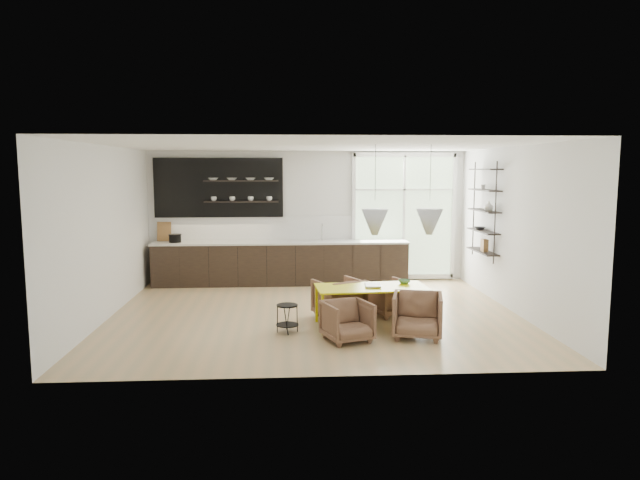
{
  "coord_description": "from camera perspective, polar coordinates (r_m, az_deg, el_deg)",
  "views": [
    {
      "loc": [
        -0.5,
        -9.65,
        2.51
      ],
      "look_at": [
        0.12,
        0.6,
        1.22
      ],
      "focal_mm": 32.0,
      "sensor_mm": 36.0,
      "label": 1
    }
  ],
  "objects": [
    {
      "name": "armchair_front_right",
      "position": [
        8.71,
        9.71,
        -7.44
      ],
      "size": [
        0.87,
        0.89,
        0.67
      ],
      "primitive_type": "imported",
      "rotation": [
        0.0,
        0.0,
        -0.24
      ],
      "color": "brown",
      "rests_on": "ground"
    },
    {
      "name": "table_book",
      "position": [
        9.17,
        4.52,
        -4.53
      ],
      "size": [
        0.28,
        0.36,
        0.03
      ],
      "primitive_type": "imported",
      "rotation": [
        0.0,
        0.0,
        -0.09
      ],
      "color": "white",
      "rests_on": "dining_table"
    },
    {
      "name": "armchair_back_right",
      "position": [
        9.95,
        6.92,
        -5.72
      ],
      "size": [
        0.89,
        0.89,
        0.61
      ],
      "primitive_type": "imported",
      "rotation": [
        0.0,
        0.0,
        3.6
      ],
      "color": "brown",
      "rests_on": "ground"
    },
    {
      "name": "room",
      "position": [
        10.85,
        2.25,
        1.58
      ],
      "size": [
        7.02,
        6.01,
        2.91
      ],
      "color": "tan",
      "rests_on": "ground"
    },
    {
      "name": "armchair_front_left",
      "position": [
        8.43,
        2.76,
        -8.11
      ],
      "size": [
        0.82,
        0.83,
        0.59
      ],
      "primitive_type": "imported",
      "rotation": [
        0.0,
        0.0,
        0.35
      ],
      "color": "brown",
      "rests_on": "ground"
    },
    {
      "name": "kitchen_run",
      "position": [
        12.49,
        -4.36,
        -1.68
      ],
      "size": [
        5.54,
        0.69,
        2.75
      ],
      "color": "black",
      "rests_on": "ground"
    },
    {
      "name": "armchair_back_left",
      "position": [
        9.69,
        1.9,
        -5.85
      ],
      "size": [
        0.96,
        0.97,
        0.67
      ],
      "primitive_type": "imported",
      "rotation": [
        0.0,
        0.0,
        3.59
      ],
      "color": "brown",
      "rests_on": "ground"
    },
    {
      "name": "right_shelving",
      "position": [
        11.53,
        16.11,
        2.58
      ],
      "size": [
        0.26,
        1.22,
        1.9
      ],
      "color": "black",
      "rests_on": "ground"
    },
    {
      "name": "dining_table",
      "position": [
        9.17,
        5.18,
        -4.93
      ],
      "size": [
        1.82,
        0.92,
        0.64
      ],
      "rotation": [
        0.0,
        0.0,
        0.07
      ],
      "color": "#D7D302",
      "rests_on": "ground"
    },
    {
      "name": "table_bowl",
      "position": [
        9.46,
        8.43,
        -4.14
      ],
      "size": [
        0.24,
        0.24,
        0.06
      ],
      "primitive_type": "imported",
      "rotation": [
        0.0,
        0.0,
        -0.27
      ],
      "color": "#558755",
      "rests_on": "dining_table"
    },
    {
      "name": "wire_stool",
      "position": [
        8.85,
        -3.29,
        -7.45
      ],
      "size": [
        0.35,
        0.35,
        0.44
      ],
      "rotation": [
        0.0,
        0.0,
        -0.12
      ],
      "color": "black",
      "rests_on": "ground"
    }
  ]
}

